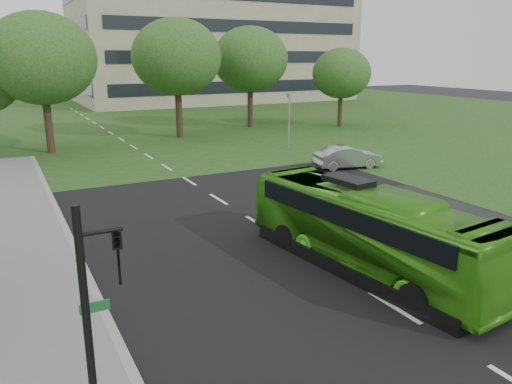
% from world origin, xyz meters
% --- Properties ---
extents(ground, '(160.00, 160.00, 0.00)m').
position_xyz_m(ground, '(0.00, 0.00, 0.00)').
color(ground, black).
rests_on(ground, ground).
extents(street_surfaces, '(120.00, 120.00, 0.15)m').
position_xyz_m(street_surfaces, '(-0.38, 22.75, 0.03)').
color(street_surfaces, black).
rests_on(street_surfaces, ground).
extents(office_building, '(40.10, 20.10, 25.00)m').
position_xyz_m(office_building, '(21.96, 61.96, 12.50)').
color(office_building, gray).
rests_on(office_building, ground).
extents(tree_park_b, '(7.30, 7.30, 9.57)m').
position_xyz_m(tree_park_b, '(-5.73, 26.49, 6.46)').
color(tree_park_b, black).
rests_on(tree_park_b, ground).
extents(tree_park_c, '(7.27, 7.27, 9.65)m').
position_xyz_m(tree_park_c, '(4.66, 28.89, 6.55)').
color(tree_park_c, black).
rests_on(tree_park_c, ground).
extents(tree_park_d, '(7.07, 7.07, 9.35)m').
position_xyz_m(tree_park_d, '(12.79, 31.74, 6.33)').
color(tree_park_d, black).
rests_on(tree_park_d, ground).
extents(tree_park_e, '(5.55, 5.55, 7.40)m').
position_xyz_m(tree_park_e, '(20.70, 28.14, 5.03)').
color(tree_park_e, black).
rests_on(tree_park_e, ground).
extents(bus, '(3.25, 9.66, 2.64)m').
position_xyz_m(bus, '(1.00, 0.45, 1.32)').
color(bus, '#46AA1F').
rests_on(bus, ground).
extents(sedan, '(4.34, 2.19, 1.36)m').
position_xyz_m(sedan, '(9.75, 12.73, 0.68)').
color(sedan, '#A0A0A4').
rests_on(sedan, ground).
extents(traffic_light, '(0.73, 0.21, 4.57)m').
position_xyz_m(traffic_light, '(-8.02, -3.89, 2.69)').
color(traffic_light, black).
rests_on(traffic_light, ground).
extents(camera_pole, '(0.42, 0.40, 4.04)m').
position_xyz_m(camera_pole, '(10.00, 20.00, 2.61)').
color(camera_pole, gray).
rests_on(camera_pole, ground).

